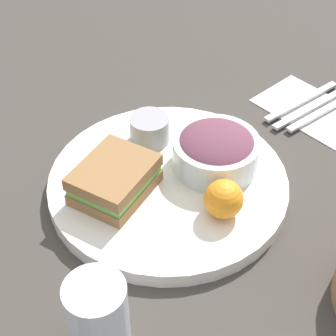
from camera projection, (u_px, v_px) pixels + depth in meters
name	position (u px, v px, depth m)	size (l,w,h in m)	color
ground_plane	(168.00, 190.00, 0.79)	(4.00, 4.00, 0.00)	#3D3833
plate	(168.00, 184.00, 0.79)	(0.33, 0.33, 0.02)	white
sandwich	(114.00, 180.00, 0.74)	(0.13, 0.11, 0.05)	olive
salad_bowl	(216.00, 150.00, 0.78)	(0.12, 0.12, 0.06)	silver
dressing_cup	(150.00, 129.00, 0.83)	(0.06, 0.06, 0.04)	#99999E
orange_wedge	(224.00, 199.00, 0.71)	(0.05, 0.05, 0.05)	orange
drink_glass	(99.00, 321.00, 0.57)	(0.06, 0.06, 0.11)	silver
napkin	(311.00, 109.00, 0.93)	(0.11, 0.17, 0.00)	white
fork	(304.00, 102.00, 0.94)	(0.17, 0.01, 0.01)	#B2B2B7
knife	(312.00, 107.00, 0.93)	(0.18, 0.01, 0.01)	#B2B2B7
spoon	(320.00, 112.00, 0.92)	(0.15, 0.01, 0.01)	#B2B2B7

